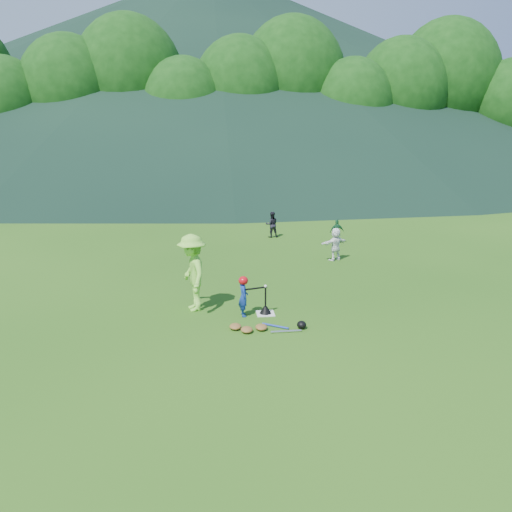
# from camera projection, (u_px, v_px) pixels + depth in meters

# --- Properties ---
(ground) EXTENTS (120.00, 120.00, 0.00)m
(ground) POSITION_uv_depth(u_px,v_px,m) (265.00, 314.00, 12.66)
(ground) COLOR #235112
(ground) RESTS_ON ground
(home_plate) EXTENTS (0.45, 0.45, 0.02)m
(home_plate) POSITION_uv_depth(u_px,v_px,m) (265.00, 313.00, 12.66)
(home_plate) COLOR silver
(home_plate) RESTS_ON ground
(baseball) EXTENTS (0.08, 0.08, 0.08)m
(baseball) POSITION_uv_depth(u_px,v_px,m) (266.00, 286.00, 12.48)
(baseball) COLOR white
(baseball) RESTS_ON batting_tee
(batter_child) EXTENTS (0.27, 0.39, 1.00)m
(batter_child) POSITION_uv_depth(u_px,v_px,m) (243.00, 297.00, 12.42)
(batter_child) COLOR navy
(batter_child) RESTS_ON ground
(adult_coach) EXTENTS (1.02, 1.42, 1.99)m
(adult_coach) POSITION_uv_depth(u_px,v_px,m) (192.00, 273.00, 12.73)
(adult_coach) COLOR #8AE142
(adult_coach) RESTS_ON ground
(fielder_b) EXTENTS (0.58, 0.47, 1.13)m
(fielder_b) POSITION_uv_depth(u_px,v_px,m) (272.00, 225.00, 21.82)
(fielder_b) COLOR black
(fielder_b) RESTS_ON ground
(fielder_c) EXTENTS (0.60, 0.27, 1.00)m
(fielder_c) POSITION_uv_depth(u_px,v_px,m) (337.00, 232.00, 20.60)
(fielder_c) COLOR #1B5C33
(fielder_c) RESTS_ON ground
(fielder_d) EXTENTS (1.14, 0.80, 1.19)m
(fielder_d) POSITION_uv_depth(u_px,v_px,m) (335.00, 244.00, 17.87)
(fielder_d) COLOR white
(fielder_d) RESTS_ON ground
(batting_tee) EXTENTS (0.30, 0.30, 0.68)m
(batting_tee) POSITION_uv_depth(u_px,v_px,m) (265.00, 309.00, 12.63)
(batting_tee) COLOR black
(batting_tee) RESTS_ON home_plate
(batter_gear) EXTENTS (0.73, 0.26, 0.36)m
(batter_gear) POSITION_uv_depth(u_px,v_px,m) (244.00, 281.00, 12.33)
(batter_gear) COLOR red
(batter_gear) RESTS_ON ground
(equipment_pile) EXTENTS (1.80, 0.62, 0.19)m
(equipment_pile) POSITION_uv_depth(u_px,v_px,m) (261.00, 327.00, 11.61)
(equipment_pile) COLOR olive
(equipment_pile) RESTS_ON ground
(outfield_fence) EXTENTS (70.07, 0.08, 1.33)m
(outfield_fence) POSITION_uv_depth(u_px,v_px,m) (225.00, 182.00, 39.55)
(outfield_fence) COLOR gray
(outfield_fence) RESTS_ON ground
(tree_line) EXTENTS (70.04, 11.40, 14.82)m
(tree_line) POSITION_uv_depth(u_px,v_px,m) (224.00, 89.00, 43.39)
(tree_line) COLOR #382314
(tree_line) RESTS_ON ground
(distant_hills) EXTENTS (155.00, 140.00, 32.00)m
(distant_hills) POSITION_uv_depth(u_px,v_px,m) (169.00, 71.00, 87.40)
(distant_hills) COLOR black
(distant_hills) RESTS_ON ground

